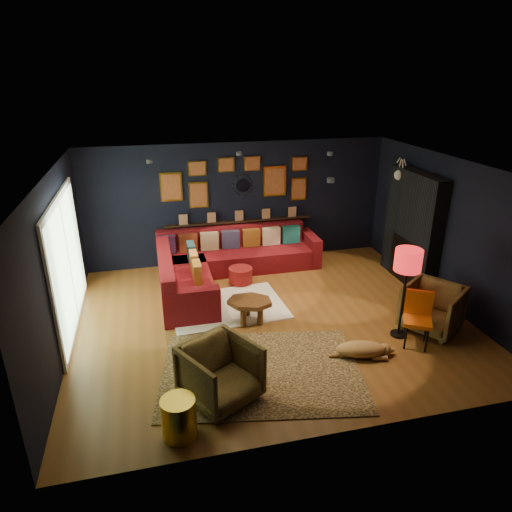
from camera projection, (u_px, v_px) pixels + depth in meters
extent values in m
plane|color=brown|center=(271.00, 319.00, 7.84)|extent=(6.50, 6.50, 0.00)
plane|color=black|center=(238.00, 203.00, 9.82)|extent=(6.50, 0.00, 6.50)
plane|color=black|center=(340.00, 339.00, 4.87)|extent=(6.50, 0.00, 6.50)
plane|color=black|center=(57.00, 267.00, 6.64)|extent=(0.00, 5.50, 5.50)
plane|color=black|center=(449.00, 233.00, 8.05)|extent=(0.00, 5.50, 5.50)
plane|color=white|center=(273.00, 168.00, 6.85)|extent=(6.50, 6.50, 0.00)
cube|color=maroon|center=(234.00, 260.00, 9.74)|extent=(3.20, 0.95, 0.42)
cube|color=maroon|center=(231.00, 236.00, 9.90)|extent=(3.20, 0.24, 0.46)
cube|color=maroon|center=(310.00, 248.00, 10.07)|extent=(0.22, 0.95, 0.64)
cube|color=maroon|center=(187.00, 287.00, 8.51)|extent=(0.95, 2.20, 0.42)
cube|color=maroon|center=(166.00, 268.00, 8.27)|extent=(0.24, 2.20, 0.46)
cube|color=maroon|center=(192.00, 307.00, 7.56)|extent=(0.95, 0.22, 0.64)
cube|color=#4C2049|center=(166.00, 245.00, 9.42)|extent=(0.38, 0.14, 0.38)
cube|color=maroon|center=(188.00, 243.00, 9.51)|extent=(0.38, 0.14, 0.38)
cube|color=tan|center=(209.00, 241.00, 9.61)|extent=(0.38, 0.14, 0.38)
cube|color=#322F4F|center=(230.00, 239.00, 9.71)|extent=(0.38, 0.14, 0.38)
cube|color=brown|center=(251.00, 238.00, 9.81)|extent=(0.38, 0.14, 0.38)
cube|color=beige|center=(271.00, 236.00, 9.90)|extent=(0.38, 0.14, 0.38)
cube|color=#1B6D6C|center=(291.00, 234.00, 10.00)|extent=(0.38, 0.14, 0.38)
cube|color=#20424C|center=(191.00, 252.00, 9.02)|extent=(0.14, 0.38, 0.38)
cube|color=#C67531|center=(194.00, 262.00, 8.57)|extent=(0.14, 0.38, 0.38)
cube|color=#B87527|center=(197.00, 273.00, 8.12)|extent=(0.14, 0.38, 0.38)
cube|color=black|center=(239.00, 221.00, 9.90)|extent=(3.20, 0.12, 0.04)
cube|color=gold|center=(171.00, 187.00, 9.32)|extent=(0.45, 0.03, 0.60)
cube|color=#A55028|center=(171.00, 187.00, 9.30)|extent=(0.38, 0.01, 0.51)
cube|color=gold|center=(198.00, 195.00, 9.51)|extent=(0.40, 0.03, 0.55)
cube|color=#A55028|center=(199.00, 195.00, 9.50)|extent=(0.34, 0.01, 0.47)
cube|color=gold|center=(197.00, 169.00, 9.31)|extent=(0.38, 0.03, 0.30)
cube|color=#A55028|center=(197.00, 169.00, 9.29)|extent=(0.32, 0.01, 0.25)
cube|color=gold|center=(275.00, 181.00, 9.80)|extent=(0.50, 0.03, 0.65)
cube|color=#A55028|center=(275.00, 181.00, 9.78)|extent=(0.42, 0.01, 0.55)
cube|color=gold|center=(299.00, 189.00, 9.99)|extent=(0.35, 0.03, 0.50)
cube|color=#A55028|center=(299.00, 189.00, 9.97)|extent=(0.30, 0.01, 0.42)
cube|color=gold|center=(300.00, 164.00, 9.78)|extent=(0.35, 0.03, 0.30)
cube|color=#A55028|center=(300.00, 164.00, 9.77)|extent=(0.30, 0.01, 0.25)
cube|color=gold|center=(226.00, 165.00, 9.42)|extent=(0.35, 0.03, 0.30)
cube|color=#A55028|center=(226.00, 165.00, 9.40)|extent=(0.30, 0.01, 0.25)
cube|color=gold|center=(252.00, 164.00, 9.54)|extent=(0.35, 0.03, 0.30)
cube|color=#A55028|center=(252.00, 164.00, 9.52)|extent=(0.30, 0.01, 0.25)
cylinder|color=silver|center=(243.00, 185.00, 9.66)|extent=(0.28, 0.03, 0.28)
cone|color=gold|center=(253.00, 185.00, 9.71)|extent=(0.03, 0.16, 0.03)
cone|color=gold|center=(252.00, 181.00, 9.67)|extent=(0.04, 0.16, 0.04)
cone|color=gold|center=(250.00, 178.00, 9.64)|extent=(0.04, 0.16, 0.04)
cone|color=gold|center=(247.00, 176.00, 9.60)|extent=(0.04, 0.16, 0.04)
cone|color=gold|center=(243.00, 175.00, 9.58)|extent=(0.03, 0.16, 0.03)
cone|color=gold|center=(239.00, 176.00, 9.57)|extent=(0.04, 0.16, 0.04)
cone|color=gold|center=(236.00, 178.00, 9.57)|extent=(0.04, 0.16, 0.04)
cone|color=gold|center=(233.00, 182.00, 9.59)|extent=(0.04, 0.16, 0.04)
cone|color=gold|center=(233.00, 186.00, 9.62)|extent=(0.03, 0.16, 0.03)
cone|color=gold|center=(234.00, 190.00, 9.65)|extent=(0.04, 0.16, 0.04)
cone|color=gold|center=(236.00, 193.00, 9.69)|extent=(0.04, 0.16, 0.04)
cone|color=gold|center=(239.00, 195.00, 9.72)|extent=(0.04, 0.16, 0.04)
cone|color=gold|center=(243.00, 195.00, 9.75)|extent=(0.03, 0.16, 0.03)
cone|color=gold|center=(247.00, 194.00, 9.76)|extent=(0.04, 0.16, 0.04)
cone|color=gold|center=(250.00, 192.00, 9.76)|extent=(0.04, 0.16, 0.04)
cone|color=gold|center=(252.00, 189.00, 9.74)|extent=(0.04, 0.16, 0.04)
cube|color=black|center=(413.00, 228.00, 8.90)|extent=(0.30, 1.60, 2.20)
cube|color=black|center=(406.00, 259.00, 9.13)|extent=(0.20, 0.80, 0.90)
cone|color=white|center=(409.00, 174.00, 9.01)|extent=(0.35, 0.28, 0.28)
sphere|color=white|center=(399.00, 175.00, 8.96)|extent=(0.20, 0.20, 0.20)
cylinder|color=white|center=(403.00, 167.00, 8.85)|extent=(0.02, 0.10, 0.28)
cylinder|color=white|center=(400.00, 166.00, 8.96)|extent=(0.02, 0.10, 0.28)
cube|color=white|center=(67.00, 264.00, 7.26)|extent=(0.04, 2.80, 2.20)
cube|color=#C4E9B2|center=(69.00, 264.00, 7.27)|extent=(0.01, 2.60, 2.00)
cube|color=white|center=(69.00, 264.00, 7.27)|extent=(0.02, 0.06, 2.00)
cylinder|color=black|center=(149.00, 161.00, 7.56)|extent=(0.10, 0.10, 0.06)
cylinder|color=black|center=(239.00, 154.00, 8.26)|extent=(0.10, 0.10, 0.06)
cylinder|color=black|center=(330.00, 154.00, 8.25)|extent=(0.10, 0.10, 0.06)
cylinder|color=black|center=(331.00, 180.00, 6.28)|extent=(0.10, 0.10, 0.06)
cube|color=white|center=(227.00, 307.00, 8.21)|extent=(2.10, 1.59, 0.03)
cube|color=tan|center=(261.00, 371.00, 6.47)|extent=(3.11, 2.46, 0.02)
cylinder|color=brown|center=(243.00, 317.00, 7.53)|extent=(0.10, 0.10, 0.31)
cylinder|color=brown|center=(260.00, 315.00, 7.59)|extent=(0.10, 0.10, 0.31)
cylinder|color=brown|center=(247.00, 307.00, 7.86)|extent=(0.10, 0.10, 0.31)
cylinder|color=maroon|center=(241.00, 275.00, 9.07)|extent=(0.47, 0.47, 0.31)
imported|color=#A6823B|center=(220.00, 370.00, 5.78)|extent=(1.13, 1.11, 0.87)
imported|color=#A6823B|center=(432.00, 306.00, 7.37)|extent=(1.11, 1.13, 0.85)
cylinder|color=gold|center=(179.00, 418.00, 5.25)|extent=(0.40, 0.40, 0.51)
cylinder|color=black|center=(406.00, 337.00, 6.92)|extent=(0.03, 0.03, 0.43)
cylinder|color=black|center=(427.00, 340.00, 6.84)|extent=(0.03, 0.03, 0.43)
cylinder|color=black|center=(405.00, 327.00, 7.19)|extent=(0.03, 0.03, 0.43)
cylinder|color=black|center=(426.00, 330.00, 7.11)|extent=(0.03, 0.03, 0.43)
cube|color=orange|center=(418.00, 321.00, 6.93)|extent=(0.55, 0.55, 0.06)
cube|color=orange|center=(419.00, 302.00, 7.00)|extent=(0.38, 0.24, 0.41)
cylinder|color=black|center=(398.00, 334.00, 7.35)|extent=(0.25, 0.25, 0.04)
cylinder|color=black|center=(403.00, 300.00, 7.11)|extent=(0.04, 0.04, 1.21)
cylinder|color=red|center=(408.00, 260.00, 6.86)|extent=(0.41, 0.41, 0.34)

